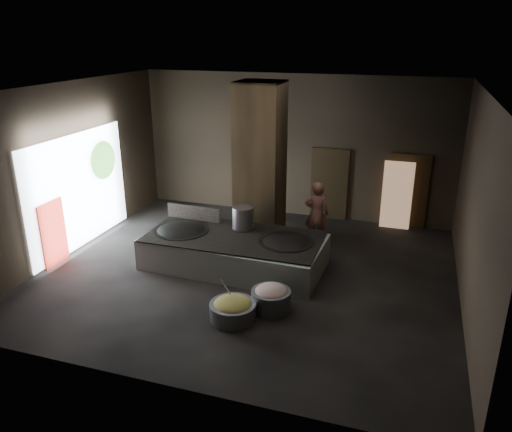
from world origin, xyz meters
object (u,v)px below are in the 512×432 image
(wok_left, at_px, (181,233))
(stock_pot, at_px, (243,218))
(hearth_platform, at_px, (234,252))
(meat_basin, at_px, (271,300))
(cook, at_px, (317,214))
(veg_basin, at_px, (233,311))
(wok_right, at_px, (286,245))

(wok_left, relative_size, stock_pot, 2.42)
(hearth_platform, xyz_separation_m, meat_basin, (1.52, -1.81, -0.16))
(hearth_platform, distance_m, cook, 2.69)
(veg_basin, bearing_deg, hearth_platform, 109.67)
(hearth_platform, distance_m, wok_right, 1.40)
(cook, xyz_separation_m, veg_basin, (-0.86, -4.40, -0.74))
(veg_basin, height_order, meat_basin, meat_basin)
(wok_left, bearing_deg, hearth_platform, 1.97)
(wok_right, relative_size, veg_basin, 1.35)
(stock_pot, distance_m, cook, 2.22)
(wok_right, distance_m, stock_pot, 1.44)
(stock_pot, relative_size, cook, 0.32)
(hearth_platform, height_order, cook, cook)
(hearth_platform, xyz_separation_m, cook, (1.72, 2.01, 0.53))
(cook, distance_m, veg_basin, 4.54)
(hearth_platform, xyz_separation_m, stock_pot, (0.05, 0.55, 0.74))
(stock_pot, height_order, meat_basin, stock_pot)
(wok_left, distance_m, stock_pot, 1.66)
(wok_left, height_order, meat_basin, wok_left)
(wok_left, xyz_separation_m, meat_basin, (2.97, -1.76, -0.51))
(cook, bearing_deg, meat_basin, 76.59)
(hearth_platform, height_order, stock_pot, stock_pot)
(wok_right, bearing_deg, hearth_platform, -177.88)
(veg_basin, bearing_deg, wok_right, 78.56)
(hearth_platform, height_order, meat_basin, hearth_platform)
(stock_pot, xyz_separation_m, meat_basin, (1.47, -2.36, -0.89))
(cook, bearing_deg, wok_right, 68.96)
(wok_left, bearing_deg, veg_basin, -45.47)
(wok_right, bearing_deg, cook, 79.37)
(veg_basin, xyz_separation_m, meat_basin, (0.66, 0.59, 0.05))
(wok_left, relative_size, veg_basin, 1.45)
(hearth_platform, relative_size, meat_basin, 5.26)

